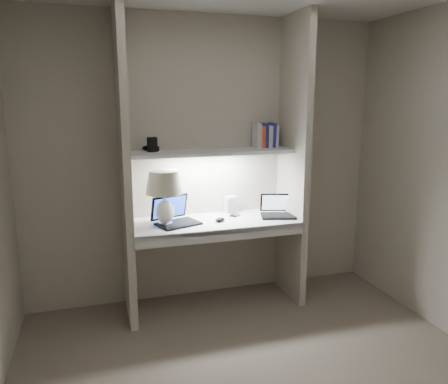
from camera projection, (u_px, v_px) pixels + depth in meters
name	position (u px, v px, depth m)	size (l,w,h in m)	color
back_wall	(206.00, 161.00, 3.90)	(3.20, 0.01, 2.50)	beige
alcove_panel_left	(125.00, 169.00, 3.44)	(0.06, 0.55, 2.50)	beige
alcove_panel_right	(293.00, 162.00, 3.85)	(0.06, 0.55, 2.50)	beige
desk	(214.00, 223.00, 3.75)	(1.40, 0.55, 0.04)	white
desk_apron	(223.00, 235.00, 3.51)	(1.46, 0.03, 0.10)	silver
shelf	(211.00, 152.00, 3.71)	(1.40, 0.36, 0.03)	silver
strip_light	(211.00, 155.00, 3.72)	(0.60, 0.04, 0.01)	white
table_lamp	(164.00, 189.00, 3.55)	(0.31, 0.31, 0.45)	white
laptop_main	(175.00, 217.00, 3.65)	(0.42, 0.39, 0.23)	black
laptop_netbook	(278.00, 211.00, 3.90)	(0.36, 0.33, 0.19)	black
speaker	(231.00, 204.00, 4.01)	(0.11, 0.07, 0.15)	silver
mouse	(220.00, 220.00, 3.71)	(0.10, 0.06, 0.04)	black
cable_coil	(235.00, 215.00, 3.91)	(0.09, 0.09, 0.01)	black
sticky_note	(176.00, 228.00, 3.54)	(0.07, 0.07, 0.00)	yellow
book_row	(265.00, 136.00, 3.93)	(0.21, 0.15, 0.22)	silver
shelf_box	(152.00, 145.00, 3.59)	(0.07, 0.05, 0.12)	black
shelf_gadget	(149.00, 148.00, 3.63)	(0.12, 0.09, 0.05)	black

